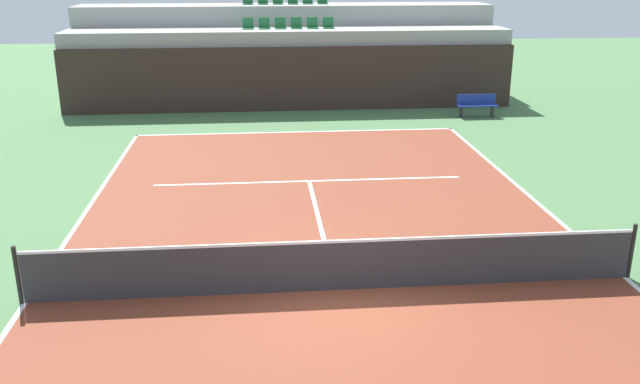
# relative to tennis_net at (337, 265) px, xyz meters

# --- Properties ---
(ground_plane) EXTENTS (80.00, 80.00, 0.00)m
(ground_plane) POSITION_rel_tennis_net_xyz_m (0.00, 0.00, -0.51)
(ground_plane) COLOR #477042
(court_surface) EXTENTS (11.00, 24.00, 0.01)m
(court_surface) POSITION_rel_tennis_net_xyz_m (0.00, 0.00, -0.50)
(court_surface) COLOR brown
(court_surface) RESTS_ON ground_plane
(baseline_far) EXTENTS (11.00, 0.10, 0.00)m
(baseline_far) POSITION_rel_tennis_net_xyz_m (0.00, 11.95, -0.50)
(baseline_far) COLOR white
(baseline_far) RESTS_ON court_surface
(sideline_left) EXTENTS (0.10, 24.00, 0.00)m
(sideline_left) POSITION_rel_tennis_net_xyz_m (-5.45, 0.00, -0.50)
(sideline_left) COLOR white
(sideline_left) RESTS_ON court_surface
(sideline_right) EXTENTS (0.10, 24.00, 0.00)m
(sideline_right) POSITION_rel_tennis_net_xyz_m (5.45, 0.00, -0.50)
(sideline_right) COLOR white
(sideline_right) RESTS_ON court_surface
(service_line_far) EXTENTS (8.26, 0.10, 0.00)m
(service_line_far) POSITION_rel_tennis_net_xyz_m (0.00, 6.40, -0.50)
(service_line_far) COLOR white
(service_line_far) RESTS_ON court_surface
(centre_service_line) EXTENTS (0.10, 6.40, 0.00)m
(centre_service_line) POSITION_rel_tennis_net_xyz_m (0.00, 3.20, -0.50)
(centre_service_line) COLOR white
(centre_service_line) RESTS_ON court_surface
(back_wall) EXTENTS (17.71, 0.30, 2.47)m
(back_wall) POSITION_rel_tennis_net_xyz_m (0.00, 15.66, 0.73)
(back_wall) COLOR #33231E
(back_wall) RESTS_ON ground_plane
(stands_tier_lower) EXTENTS (17.71, 2.40, 3.04)m
(stands_tier_lower) POSITION_rel_tennis_net_xyz_m (0.00, 17.01, 1.01)
(stands_tier_lower) COLOR #9E9E99
(stands_tier_lower) RESTS_ON ground_plane
(stands_tier_upper) EXTENTS (17.71, 2.40, 3.84)m
(stands_tier_upper) POSITION_rel_tennis_net_xyz_m (0.00, 19.41, 1.41)
(stands_tier_upper) COLOR #9E9E99
(stands_tier_upper) RESTS_ON ground_plane
(seating_row_lower) EXTENTS (3.68, 0.44, 0.44)m
(seating_row_lower) POSITION_rel_tennis_net_xyz_m (0.00, 17.10, 2.65)
(seating_row_lower) COLOR #1E6633
(seating_row_lower) RESTS_ON stands_tier_lower
(seating_row_upper) EXTENTS (3.68, 0.44, 0.44)m
(seating_row_upper) POSITION_rel_tennis_net_xyz_m (0.00, 19.50, 3.46)
(seating_row_upper) COLOR #1E6633
(seating_row_upper) RESTS_ON stands_tier_upper
(tennis_net) EXTENTS (11.08, 0.08, 1.07)m
(tennis_net) POSITION_rel_tennis_net_xyz_m (0.00, 0.00, 0.00)
(tennis_net) COLOR black
(tennis_net) RESTS_ON court_surface
(player_bench) EXTENTS (1.50, 0.40, 0.85)m
(player_bench) POSITION_rel_tennis_net_xyz_m (6.95, 13.79, -0.00)
(player_bench) COLOR navy
(player_bench) RESTS_ON ground_plane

